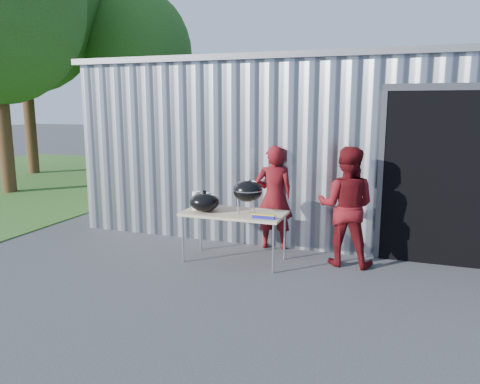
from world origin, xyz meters
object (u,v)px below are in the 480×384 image
at_px(kettle_grill, 248,185).
at_px(person_cook, 274,198).
at_px(folding_table, 234,215).
at_px(person_bystander, 346,206).

distance_m(kettle_grill, person_cook, 0.92).
xyz_separation_m(folding_table, kettle_grill, (0.21, -0.01, 0.46)).
xyz_separation_m(folding_table, person_bystander, (1.57, 0.41, 0.16)).
distance_m(folding_table, person_bystander, 1.63).
bearing_deg(kettle_grill, folding_table, 176.10).
bearing_deg(person_bystander, person_cook, -18.00).
relative_size(folding_table, person_bystander, 0.87).
relative_size(folding_table, person_cook, 0.90).
height_order(kettle_grill, person_bystander, person_bystander).
distance_m(folding_table, kettle_grill, 0.51).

